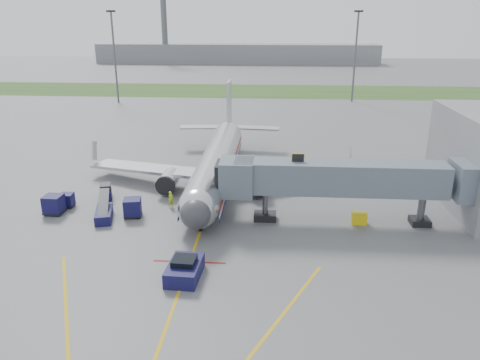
# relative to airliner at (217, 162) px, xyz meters

# --- Properties ---
(ground) EXTENTS (400.00, 400.00, 0.00)m
(ground) POSITION_rel_airliner_xyz_m (-0.00, -15.25, -2.65)
(ground) COLOR #565659
(ground) RESTS_ON ground
(grass_strip) EXTENTS (300.00, 25.00, 0.01)m
(grass_strip) POSITION_rel_airliner_xyz_m (-0.00, 74.75, -2.64)
(grass_strip) COLOR #2D4C1E
(grass_strip) RESTS_ON ground
(apron_markings) EXTENTS (21.52, 50.00, 0.01)m
(apron_markings) POSITION_rel_airliner_xyz_m (-0.00, -22.65, -2.64)
(apron_markings) COLOR gold
(apron_markings) RESTS_ON ground
(airliner) EXTENTS (32.10, 35.67, 10.25)m
(airliner) POSITION_rel_airliner_xyz_m (0.00, 0.00, 0.00)
(airliner) COLOR silver
(airliner) RESTS_ON ground
(jet_bridge) EXTENTS (25.30, 4.00, 6.90)m
(jet_bridge) POSITION_rel_airliner_xyz_m (12.86, -10.25, 1.82)
(jet_bridge) COLOR slate
(jet_bridge) RESTS_ON ground
(light_mast_left) EXTENTS (2.00, 0.44, 20.40)m
(light_mast_left) POSITION_rel_airliner_xyz_m (-30.00, 54.75, 8.13)
(light_mast_left) COLOR #595B60
(light_mast_left) RESTS_ON ground
(light_mast_right) EXTENTS (2.00, 0.44, 20.40)m
(light_mast_right) POSITION_rel_airliner_xyz_m (25.00, 59.75, 8.13)
(light_mast_right) COLOR #595B60
(light_mast_right) RESTS_ON ground
(distant_terminal) EXTENTS (120.00, 14.00, 8.00)m
(distant_terminal) POSITION_rel_airliner_xyz_m (-10.00, 154.75, 1.35)
(distant_terminal) COLOR slate
(distant_terminal) RESTS_ON ground
(control_tower) EXTENTS (4.00, 4.00, 30.00)m
(control_tower) POSITION_rel_airliner_xyz_m (-40.00, 149.75, 14.68)
(control_tower) COLOR #595B60
(control_tower) RESTS_ON ground
(pushback_tug) EXTENTS (2.60, 4.05, 1.64)m
(pushback_tug) POSITION_rel_airliner_xyz_m (0.05, -21.58, -1.96)
(pushback_tug) COLOR #0E0B34
(pushback_tug) RESTS_ON ground
(baggage_tug) EXTENTS (1.95, 2.66, 1.67)m
(baggage_tug) POSITION_rel_airliner_xyz_m (-11.70, -5.86, -1.91)
(baggage_tug) COLOR #0E0B34
(baggage_tug) RESTS_ON ground
(baggage_cart_a) EXTENTS (1.86, 1.86, 1.96)m
(baggage_cart_a) POSITION_rel_airliner_xyz_m (-15.50, -10.34, -1.65)
(baggage_cart_a) COLOR #0E0B34
(baggage_cart_a) RESTS_ON ground
(baggage_cart_b) EXTENTS (1.44, 1.44, 1.47)m
(baggage_cart_b) POSITION_rel_airliner_xyz_m (-14.97, -8.48, -1.90)
(baggage_cart_b) COLOR #0E0B34
(baggage_cart_b) RESTS_ON ground
(baggage_cart_c) EXTENTS (2.04, 2.04, 1.87)m
(baggage_cart_c) POSITION_rel_airliner_xyz_m (-7.31, -10.42, -1.69)
(baggage_cart_c) COLOR #0E0B34
(baggage_cart_c) RESTS_ON ground
(belt_loader) EXTENTS (2.48, 4.84, 2.28)m
(belt_loader) POSITION_rel_airliner_xyz_m (-10.02, -11.20, -2.08)
(belt_loader) COLOR #0E0B34
(belt_loader) RESTS_ON ground
(ground_power_cart) EXTENTS (1.48, 1.03, 1.14)m
(ground_power_cart) POSITION_rel_airliner_xyz_m (15.13, -10.57, -2.08)
(ground_power_cart) COLOR gold
(ground_power_cart) RESTS_ON ground
(ramp_worker) EXTENTS (0.74, 0.76, 1.76)m
(ramp_worker) POSITION_rel_airliner_xyz_m (-3.97, -7.81, -1.76)
(ramp_worker) COLOR #AFD519
(ramp_worker) RESTS_ON ground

